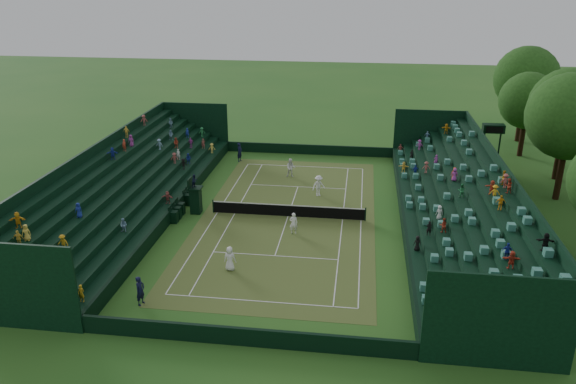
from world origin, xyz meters
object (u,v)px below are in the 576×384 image
player_near_west (230,259)px  player_near_east (294,223)px  tennis_net (288,210)px  player_far_west (291,168)px  player_far_east (319,186)px  umpire_chair (195,197)px

player_near_west → player_near_east: bearing=-114.8°
tennis_net → player_far_west: (-0.94, 8.87, 0.33)m
player_near_east → player_near_west: bearing=52.6°
player_near_east → player_far_west: size_ratio=0.93×
player_far_west → player_far_east: size_ratio=0.97×
player_near_west → player_far_east: size_ratio=0.90×
tennis_net → player_near_west: (-2.46, -8.59, 0.26)m
umpire_chair → player_near_west: (4.63, -8.40, -0.54)m
tennis_net → umpire_chair: 7.13m
player_near_east → player_far_west: bearing=-89.6°
umpire_chair → player_far_west: 10.96m
umpire_chair → player_near_west: umpire_chair is taller
player_near_east → umpire_chair: bearing=-26.7°
player_near_west → player_far_east: player_far_east is taller
tennis_net → player_near_east: (0.78, -2.86, 0.27)m
umpire_chair → player_near_east: (7.86, -2.66, -0.54)m
tennis_net → player_near_west: 8.94m
tennis_net → player_near_east: player_near_east is taller
umpire_chair → player_near_east: 8.32m
player_near_east → tennis_net: bearing=-82.7°
umpire_chair → tennis_net: bearing=1.6°
umpire_chair → player_far_west: bearing=55.9°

